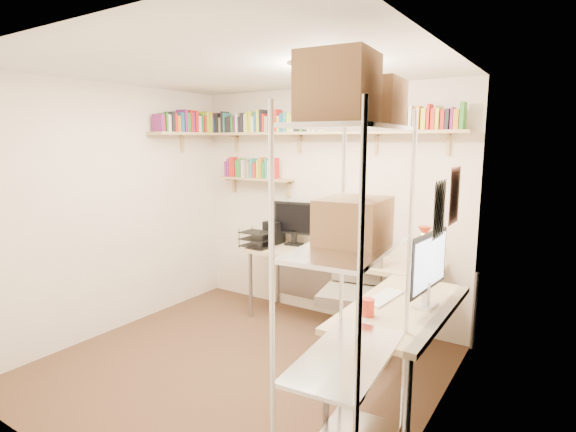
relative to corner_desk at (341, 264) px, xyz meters
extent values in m
plane|color=#452A1D|center=(-0.50, -0.95, -0.77)|extent=(3.20, 3.20, 0.00)
cube|color=beige|center=(-0.50, 0.55, 0.48)|extent=(3.20, 0.04, 2.50)
cube|color=beige|center=(-2.10, -0.95, 0.48)|extent=(0.04, 3.00, 2.50)
cube|color=beige|center=(1.10, -0.95, 0.48)|extent=(0.04, 3.00, 2.50)
cube|color=beige|center=(-0.50, -2.45, 0.48)|extent=(3.20, 0.04, 2.50)
cube|color=white|center=(-0.50, -0.95, 1.73)|extent=(3.20, 3.00, 0.04)
cube|color=white|center=(1.09, -0.40, 0.78)|extent=(0.01, 0.30, 0.42)
cube|color=white|center=(1.09, -0.80, 0.73)|extent=(0.01, 0.28, 0.38)
cylinder|color=#FFEAC6|center=(0.20, -0.75, 1.69)|extent=(0.30, 0.30, 0.06)
cube|color=tan|center=(-0.50, 0.42, 1.25)|extent=(3.05, 0.25, 0.03)
cube|color=tan|center=(-1.97, 0.00, 1.25)|extent=(0.25, 1.00, 0.03)
cube|color=tan|center=(-1.35, 0.45, 0.73)|extent=(0.95, 0.20, 0.02)
cube|color=tan|center=(-1.70, 0.49, 1.18)|extent=(0.03, 0.20, 0.20)
cube|color=tan|center=(-0.80, 0.49, 1.18)|extent=(0.03, 0.20, 0.20)
cube|color=tan|center=(0.10, 0.49, 1.18)|extent=(0.03, 0.20, 0.20)
cube|color=tan|center=(0.80, 0.49, 1.18)|extent=(0.03, 0.20, 0.20)
cube|color=orange|center=(-1.96, 0.42, 1.38)|extent=(0.03, 0.14, 0.24)
cube|color=#1A598B|center=(-1.92, 0.42, 1.35)|extent=(0.04, 0.12, 0.18)
cube|color=black|center=(-1.87, 0.42, 1.38)|extent=(0.04, 0.12, 0.23)
cube|color=gray|center=(-1.82, 0.42, 1.35)|extent=(0.03, 0.12, 0.18)
cube|color=black|center=(-1.78, 0.42, 1.38)|extent=(0.03, 0.13, 0.25)
cube|color=#2B8275|center=(-1.75, 0.42, 1.38)|extent=(0.02, 0.12, 0.23)
cube|color=black|center=(-1.71, 0.42, 1.35)|extent=(0.04, 0.12, 0.18)
cube|color=black|center=(-1.67, 0.42, 1.36)|extent=(0.04, 0.15, 0.19)
cube|color=#2C7727|center=(-1.62, 0.42, 1.35)|extent=(0.03, 0.14, 0.18)
cube|color=#711E66|center=(-1.59, 0.42, 1.35)|extent=(0.02, 0.14, 0.18)
cube|color=silver|center=(-1.55, 0.42, 1.37)|extent=(0.03, 0.13, 0.22)
cube|color=black|center=(-1.52, 0.42, 1.35)|extent=(0.03, 0.14, 0.18)
cube|color=black|center=(-1.48, 0.42, 1.37)|extent=(0.04, 0.14, 0.22)
cube|color=silver|center=(-1.44, 0.42, 1.36)|extent=(0.02, 0.13, 0.21)
cube|color=#BBCF26|center=(-1.41, 0.42, 1.38)|extent=(0.03, 0.13, 0.23)
cube|color=#BBCF26|center=(-1.36, 0.42, 1.38)|extent=(0.03, 0.12, 0.23)
cube|color=silver|center=(-1.32, 0.42, 1.35)|extent=(0.03, 0.14, 0.17)
cube|color=#1A598B|center=(-1.29, 0.42, 1.37)|extent=(0.03, 0.14, 0.22)
cube|color=#BBCF26|center=(-1.25, 0.42, 1.38)|extent=(0.04, 0.13, 0.24)
cube|color=black|center=(-1.21, 0.42, 1.39)|extent=(0.02, 0.14, 0.25)
cube|color=red|center=(-1.18, 0.42, 1.36)|extent=(0.03, 0.12, 0.20)
cube|color=gray|center=(-1.13, 0.42, 1.35)|extent=(0.04, 0.14, 0.17)
cube|color=gray|center=(-1.09, 0.42, 1.35)|extent=(0.02, 0.13, 0.17)
cube|color=#BBCF26|center=(-1.05, 0.42, 1.37)|extent=(0.03, 0.13, 0.22)
cube|color=red|center=(-1.01, 0.42, 1.38)|extent=(0.03, 0.13, 0.25)
cube|color=#BBCF26|center=(-0.97, 0.42, 1.35)|extent=(0.03, 0.13, 0.17)
cube|color=#1A598B|center=(-0.93, 0.42, 1.36)|extent=(0.04, 0.14, 0.20)
cube|color=#2B8275|center=(-0.88, 0.42, 1.37)|extent=(0.04, 0.15, 0.21)
cube|color=#BBCF26|center=(-0.83, 0.42, 1.36)|extent=(0.04, 0.15, 0.20)
cube|color=silver|center=(-0.79, 0.42, 1.35)|extent=(0.03, 0.14, 0.18)
cube|color=black|center=(-0.75, 0.42, 1.36)|extent=(0.03, 0.13, 0.21)
cube|color=black|center=(-0.71, 0.42, 1.36)|extent=(0.04, 0.14, 0.20)
cube|color=#2C7727|center=(-0.68, 0.42, 1.37)|extent=(0.03, 0.14, 0.22)
cube|color=black|center=(-0.63, 0.42, 1.38)|extent=(0.04, 0.11, 0.25)
cube|color=silver|center=(-0.59, 0.42, 1.38)|extent=(0.04, 0.13, 0.24)
cube|color=silver|center=(-0.53, 0.42, 1.35)|extent=(0.04, 0.13, 0.18)
cube|color=#2B8275|center=(-0.48, 0.42, 1.35)|extent=(0.04, 0.12, 0.18)
cube|color=silver|center=(-0.44, 0.42, 1.35)|extent=(0.04, 0.14, 0.17)
cube|color=#BBCF26|center=(-0.39, 0.42, 1.36)|extent=(0.03, 0.14, 0.21)
cube|color=#1A598B|center=(-0.36, 0.42, 1.36)|extent=(0.02, 0.12, 0.20)
cube|color=#2C7727|center=(-0.31, 0.42, 1.38)|extent=(0.04, 0.13, 0.23)
cube|color=gray|center=(-0.26, 0.42, 1.37)|extent=(0.03, 0.11, 0.22)
cube|color=#1A598B|center=(-0.23, 0.42, 1.35)|extent=(0.02, 0.12, 0.17)
cube|color=#2B8275|center=(-0.20, 0.42, 1.38)|extent=(0.02, 0.12, 0.23)
cube|color=silver|center=(-0.16, 0.42, 1.37)|extent=(0.04, 0.14, 0.22)
cube|color=red|center=(-0.11, 0.42, 1.38)|extent=(0.03, 0.12, 0.23)
cube|color=#2C7727|center=(-0.07, 0.42, 1.37)|extent=(0.03, 0.12, 0.23)
cube|color=red|center=(-0.03, 0.42, 1.38)|extent=(0.02, 0.11, 0.24)
cube|color=#2C7727|center=(0.01, 0.42, 1.35)|extent=(0.04, 0.11, 0.19)
cube|color=#711E66|center=(0.06, 0.42, 1.37)|extent=(0.04, 0.15, 0.22)
cube|color=#1A598B|center=(0.10, 0.42, 1.35)|extent=(0.03, 0.11, 0.19)
cube|color=orange|center=(0.15, 0.42, 1.36)|extent=(0.04, 0.12, 0.20)
cube|color=#2B8275|center=(0.19, 0.42, 1.38)|extent=(0.03, 0.13, 0.24)
cube|color=orange|center=(0.22, 0.42, 1.38)|extent=(0.04, 0.14, 0.24)
cube|color=black|center=(0.27, 0.42, 1.36)|extent=(0.02, 0.12, 0.19)
cube|color=#1A598B|center=(0.30, 0.42, 1.38)|extent=(0.04, 0.14, 0.25)
cube|color=silver|center=(0.34, 0.42, 1.35)|extent=(0.02, 0.13, 0.17)
cube|color=#2B8275|center=(0.37, 0.42, 1.35)|extent=(0.03, 0.12, 0.18)
cube|color=orange|center=(0.41, 0.42, 1.38)|extent=(0.04, 0.14, 0.23)
cube|color=#711E66|center=(0.45, 0.42, 1.35)|extent=(0.02, 0.12, 0.18)
cube|color=silver|center=(0.48, 0.42, 1.37)|extent=(0.03, 0.11, 0.22)
cube|color=gray|center=(0.52, 0.42, 1.35)|extent=(0.03, 0.12, 0.18)
cube|color=orange|center=(0.56, 0.42, 1.37)|extent=(0.03, 0.13, 0.22)
cube|color=#BBCF26|center=(0.61, 0.42, 1.36)|extent=(0.04, 0.12, 0.19)
cube|color=red|center=(0.65, 0.42, 1.38)|extent=(0.02, 0.14, 0.23)
cube|color=red|center=(0.69, 0.42, 1.36)|extent=(0.04, 0.13, 0.19)
cube|color=#BBCF26|center=(0.73, 0.42, 1.36)|extent=(0.03, 0.12, 0.19)
cube|color=red|center=(0.77, 0.42, 1.35)|extent=(0.03, 0.11, 0.17)
cube|color=black|center=(0.82, 0.42, 1.35)|extent=(0.03, 0.14, 0.18)
cube|color=#711E66|center=(0.85, 0.42, 1.36)|extent=(0.02, 0.12, 0.19)
cube|color=orange|center=(0.89, 0.42, 1.35)|extent=(0.04, 0.11, 0.18)
cube|color=#2C7727|center=(0.94, 0.42, 1.38)|extent=(0.03, 0.12, 0.24)
cube|color=#711E66|center=(-1.97, -0.43, 1.35)|extent=(0.15, 0.04, 0.19)
cube|color=red|center=(-1.97, -0.40, 1.35)|extent=(0.11, 0.02, 0.18)
cube|color=#2C7727|center=(-1.97, -0.37, 1.36)|extent=(0.14, 0.02, 0.20)
cube|color=silver|center=(-1.97, -0.33, 1.35)|extent=(0.12, 0.04, 0.18)
cube|color=black|center=(-1.97, -0.27, 1.37)|extent=(0.13, 0.04, 0.22)
cube|color=red|center=(-1.97, -0.23, 1.36)|extent=(0.12, 0.03, 0.20)
cube|color=orange|center=(-1.97, -0.18, 1.35)|extent=(0.11, 0.04, 0.18)
cube|color=#1A598B|center=(-1.97, -0.13, 1.37)|extent=(0.12, 0.04, 0.21)
cube|color=#711E66|center=(-1.97, -0.09, 1.39)|extent=(0.15, 0.04, 0.25)
cube|color=#2C7727|center=(-1.97, -0.04, 1.37)|extent=(0.14, 0.04, 0.22)
cube|color=red|center=(-1.97, 0.00, 1.39)|extent=(0.13, 0.03, 0.25)
cube|color=#711E66|center=(-1.97, 0.04, 1.37)|extent=(0.12, 0.03, 0.22)
cube|color=red|center=(-1.97, 0.09, 1.38)|extent=(0.14, 0.04, 0.25)
cube|color=silver|center=(-1.97, 0.13, 1.36)|extent=(0.13, 0.04, 0.19)
cube|color=#2C7727|center=(-1.97, 0.18, 1.37)|extent=(0.12, 0.04, 0.21)
cube|color=red|center=(-1.97, 0.22, 1.36)|extent=(0.13, 0.03, 0.19)
cube|color=#BBCF26|center=(-1.97, 0.27, 1.38)|extent=(0.13, 0.04, 0.25)
cube|color=#BBCF26|center=(-1.97, 0.32, 1.38)|extent=(0.13, 0.04, 0.24)
cube|color=#711E66|center=(-1.97, 0.37, 1.38)|extent=(0.11, 0.04, 0.23)
cube|color=red|center=(-1.97, 0.42, 1.37)|extent=(0.11, 0.04, 0.23)
cube|color=#711E66|center=(-1.76, 0.45, 0.83)|extent=(0.03, 0.13, 0.18)
cube|color=#711E66|center=(-1.72, 0.45, 0.85)|extent=(0.03, 0.13, 0.22)
cube|color=red|center=(-1.68, 0.45, 0.86)|extent=(0.04, 0.12, 0.24)
cube|color=red|center=(-1.64, 0.45, 0.85)|extent=(0.02, 0.12, 0.22)
cube|color=#2C7727|center=(-1.60, 0.45, 0.84)|extent=(0.03, 0.11, 0.20)
cube|color=#2C7727|center=(-1.56, 0.45, 0.85)|extent=(0.04, 0.13, 0.22)
cube|color=silver|center=(-1.51, 0.45, 0.84)|extent=(0.03, 0.13, 0.20)
cube|color=gray|center=(-1.47, 0.45, 0.84)|extent=(0.03, 0.14, 0.21)
cube|color=gray|center=(-1.42, 0.45, 0.83)|extent=(0.03, 0.12, 0.18)
cube|color=#2B8275|center=(-1.38, 0.45, 0.85)|extent=(0.03, 0.12, 0.23)
cube|color=red|center=(-1.33, 0.45, 0.82)|extent=(0.04, 0.11, 0.17)
cube|color=#BBCF26|center=(-1.28, 0.45, 0.84)|extent=(0.03, 0.12, 0.20)
cube|color=orange|center=(-1.25, 0.45, 0.86)|extent=(0.03, 0.12, 0.24)
cube|color=#2C7727|center=(-1.21, 0.45, 0.83)|extent=(0.04, 0.11, 0.19)
cube|color=#2B8275|center=(-1.16, 0.45, 0.85)|extent=(0.03, 0.13, 0.23)
cube|color=silver|center=(-1.12, 0.45, 0.84)|extent=(0.04, 0.14, 0.20)
cube|color=red|center=(-1.07, 0.45, 0.86)|extent=(0.03, 0.12, 0.24)
cube|color=#CEBE86|center=(-0.15, 0.27, -0.01)|extent=(2.01, 0.64, 0.04)
cube|color=#CEBE86|center=(0.86, -0.76, -0.01)|extent=(0.64, 1.38, 0.04)
cylinder|color=gray|center=(-1.10, 0.00, -0.40)|extent=(0.04, 0.04, 0.74)
cylinder|color=gray|center=(-1.10, 0.53, -0.40)|extent=(0.04, 0.04, 0.74)
cylinder|color=gray|center=(1.13, 0.53, -0.40)|extent=(0.04, 0.04, 0.74)
cylinder|color=gray|center=(0.60, -1.40, -0.40)|extent=(0.04, 0.04, 0.74)
cylinder|color=gray|center=(1.13, -1.40, -0.40)|extent=(0.04, 0.04, 0.74)
cube|color=gray|center=(-0.15, 0.54, -0.35)|extent=(1.91, 0.02, 0.58)
cube|color=silver|center=(-0.09, 0.39, 0.36)|extent=(0.58, 0.03, 0.45)
cube|color=black|center=(-0.09, 0.37, 0.36)|extent=(0.53, 0.00, 0.38)
cube|color=black|center=(-0.78, 0.39, 0.32)|extent=(0.47, 0.03, 0.36)
cube|color=black|center=(1.01, -0.71, 0.34)|extent=(0.03, 0.61, 0.40)
cube|color=silver|center=(0.99, -0.71, 0.34)|extent=(0.00, 0.55, 0.35)
cube|color=white|center=(-0.09, 0.08, 0.02)|extent=(0.45, 0.14, 0.02)
cube|color=white|center=(0.70, -0.71, 0.02)|extent=(0.14, 0.42, 0.02)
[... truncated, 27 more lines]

